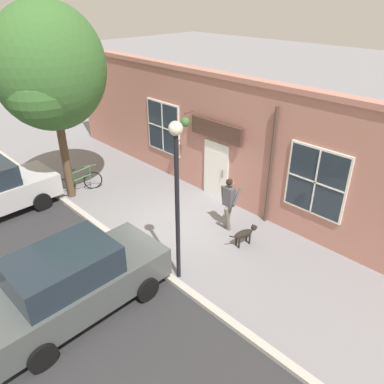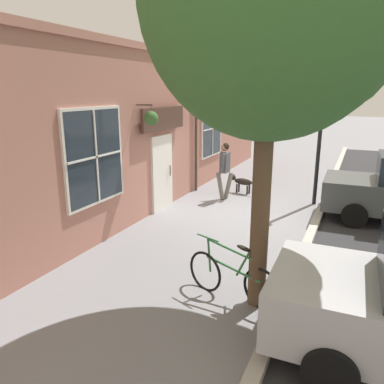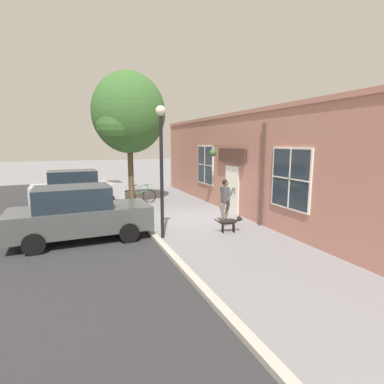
{
  "view_description": "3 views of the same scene",
  "coord_description": "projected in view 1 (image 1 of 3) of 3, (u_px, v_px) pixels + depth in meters",
  "views": [
    {
      "loc": [
        6.83,
        7.69,
        6.69
      ],
      "look_at": [
        -0.2,
        0.48,
        1.23
      ],
      "focal_mm": 35.0,
      "sensor_mm": 36.0,
      "label": 1
    },
    {
      "loc": [
        2.86,
        -9.29,
        3.27
      ],
      "look_at": [
        -0.68,
        -1.54,
        0.96
      ],
      "focal_mm": 35.0,
      "sensor_mm": 36.0,
      "label": 2
    },
    {
      "loc": [
        4.45,
        11.15,
        3.11
      ],
      "look_at": [
        -0.67,
        -1.33,
        0.87
      ],
      "focal_mm": 28.0,
      "sensor_mm": 36.0,
      "label": 3
    }
  ],
  "objects": [
    {
      "name": "parked_car_mid_block",
      "position": [
        73.0,
        282.0,
        8.44
      ],
      "size": [
        4.33,
        2.0,
        1.75
      ],
      "color": "#474C4C",
      "rests_on": "ground_plane"
    },
    {
      "name": "dog_on_leash",
      "position": [
        245.0,
        233.0,
        10.98
      ],
      "size": [
        1.05,
        0.37,
        0.59
      ],
      "color": "black",
      "rests_on": "ground_plane"
    },
    {
      "name": "ground_plane",
      "position": [
        177.0,
        222.0,
        12.22
      ],
      "size": [
        90.0,
        90.0,
        0.0
      ],
      "primitive_type": "plane",
      "color": "gray"
    },
    {
      "name": "street_lamp",
      "position": [
        177.0,
        181.0,
        8.57
      ],
      "size": [
        0.32,
        0.32,
        4.24
      ],
      "color": "black",
      "rests_on": "ground_plane"
    },
    {
      "name": "pedestrian_walking",
      "position": [
        229.0,
        199.0,
        11.4
      ],
      "size": [
        0.53,
        0.57,
        1.76
      ],
      "color": "#6B665B",
      "rests_on": "ground_plane"
    },
    {
      "name": "storefront_facade",
      "position": [
        227.0,
        141.0,
        12.61
      ],
      "size": [
        0.95,
        18.0,
        4.38
      ],
      "color": "#B27566",
      "rests_on": "ground_plane"
    },
    {
      "name": "street_tree_by_curb",
      "position": [
        48.0,
        72.0,
        11.57
      ],
      "size": [
        3.6,
        3.24,
        6.54
      ],
      "color": "brown",
      "rests_on": "ground_plane"
    },
    {
      "name": "leaning_bicycle",
      "position": [
        80.0,
        183.0,
        13.88
      ],
      "size": [
        1.7,
        0.48,
        1.0
      ],
      "color": "black",
      "rests_on": "ground_plane"
    }
  ]
}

